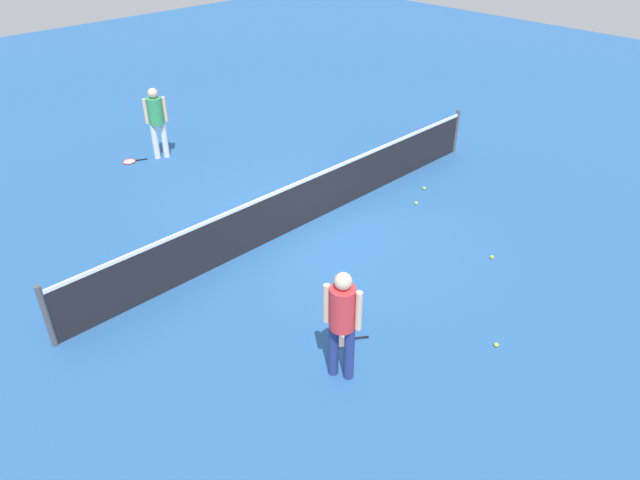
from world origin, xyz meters
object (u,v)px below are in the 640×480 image
Objects in this scene: tennis_ball_by_net at (496,345)px; tennis_ball_midcourt at (424,188)px; player_near_side at (342,317)px; player_far_side at (156,117)px; tennis_racket_far_player at (130,161)px; tennis_racket_near_player at (342,340)px; tennis_ball_baseline at (416,203)px; tennis_ball_near_player at (492,257)px.

tennis_ball_midcourt is at bearing 49.11° from tennis_ball_by_net.
player_near_side and player_far_side have the same top height.
tennis_ball_by_net is at bearing -86.49° from tennis_racket_far_player.
tennis_racket_near_player is 5.21m from tennis_ball_midcourt.
tennis_ball_baseline is at bearing 53.19° from tennis_ball_by_net.
tennis_ball_by_net is at bearing -47.70° from tennis_racket_near_player.
tennis_racket_far_player is 9.14× the size of tennis_ball_near_player.
tennis_racket_far_player is (1.44, 8.34, -1.00)m from player_near_side.
player_far_side is 25.76× the size of tennis_ball_baseline.
player_far_side is at bearing 103.15° from tennis_ball_near_player.
tennis_ball_near_player is (3.47, -0.37, 0.02)m from tennis_racket_near_player.
tennis_racket_far_player is at bearing 93.51° from tennis_ball_by_net.
tennis_racket_far_player is (0.92, 7.87, 0.00)m from tennis_racket_near_player.
player_far_side is 2.82× the size of tennis_racket_far_player.
tennis_ball_midcourt is (3.16, -5.46, -0.98)m from player_far_side.
tennis_racket_near_player is 7.93m from tennis_racket_far_player.
tennis_racket_near_player is 0.95× the size of tennis_racket_far_player.
tennis_ball_near_player reaches higher than tennis_racket_near_player.
tennis_racket_near_player and tennis_racket_far_player have the same top height.
tennis_ball_by_net is (1.51, -1.66, 0.02)m from tennis_racket_near_player.
player_near_side is 5.95m from tennis_ball_midcourt.
tennis_ball_near_player is at bearing -106.25° from tennis_ball_baseline.
tennis_ball_baseline is (3.18, -6.06, 0.02)m from tennis_racket_far_player.
tennis_racket_far_player is 9.55m from tennis_ball_by_net.
tennis_ball_baseline reaches higher than tennis_racket_far_player.
tennis_ball_near_player and tennis_ball_by_net have the same top height.
tennis_racket_near_player is 8.71× the size of tennis_ball_midcourt.
tennis_racket_far_player is 6.93m from tennis_ball_midcourt.
player_far_side reaches higher than tennis_ball_midcourt.
tennis_ball_baseline is at bearing 26.25° from player_near_side.
tennis_racket_near_player is at bearing -156.15° from tennis_ball_baseline.
tennis_ball_near_player is at bearing 33.24° from tennis_ball_by_net.
tennis_ball_by_net reaches higher than tennis_racket_near_player.
tennis_racket_near_player is at bearing -96.68° from tennis_racket_far_player.
tennis_racket_far_player is (-0.69, 0.30, -1.00)m from player_far_side.
tennis_ball_near_player is at bearing 1.31° from player_near_side.
tennis_ball_by_net is at bearing -90.65° from player_far_side.
tennis_ball_baseline is (-0.66, -0.29, 0.00)m from tennis_ball_midcourt.
tennis_ball_near_player and tennis_ball_midcourt have the same top height.
tennis_ball_by_net is (0.58, -9.53, 0.02)m from tennis_racket_far_player.
tennis_ball_midcourt is at bearing -59.98° from player_far_side.
tennis_ball_near_player and tennis_ball_baseline have the same top height.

